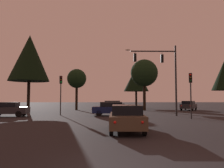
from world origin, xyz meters
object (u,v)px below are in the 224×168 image
(tree_left_far, at_px, (77,79))
(tree_right_cluster, at_px, (29,58))
(car_nearside_lane, at_px, (126,117))
(tree_lot_edge, at_px, (144,73))
(car_parked_lot, at_px, (113,105))
(traffic_light_corner_right, at_px, (191,86))
(car_far_lane, at_px, (189,105))
(tree_behind_sign, at_px, (136,79))
(traffic_signal_mast_arm, at_px, (163,68))
(car_crossing_left, at_px, (112,109))
(traffic_light_corner_left, at_px, (61,87))
(car_crossing_right, at_px, (8,109))

(tree_left_far, xyz_separation_m, tree_right_cluster, (-5.48, -6.86, 2.22))
(car_nearside_lane, bearing_deg, tree_lot_edge, 78.03)
(car_parked_lot, relative_size, tree_right_cluster, 0.41)
(traffic_light_corner_right, distance_m, car_far_lane, 16.29)
(traffic_light_corner_right, height_order, tree_behind_sign, tree_behind_sign)
(traffic_signal_mast_arm, relative_size, car_far_lane, 1.69)
(tree_right_cluster, distance_m, tree_lot_edge, 17.46)
(car_crossing_left, distance_m, tree_right_cluster, 14.09)
(car_parked_lot, distance_m, tree_lot_edge, 7.89)
(car_far_lane, distance_m, tree_left_far, 18.88)
(car_nearside_lane, bearing_deg, tree_left_far, 104.74)
(tree_behind_sign, height_order, tree_right_cluster, tree_right_cluster)
(car_parked_lot, bearing_deg, tree_right_cluster, -143.30)
(traffic_signal_mast_arm, height_order, traffic_light_corner_left, traffic_signal_mast_arm)
(car_crossing_right, height_order, tree_behind_sign, tree_behind_sign)
(car_nearside_lane, bearing_deg, traffic_light_corner_left, 117.33)
(traffic_light_corner_right, xyz_separation_m, car_nearside_lane, (-6.70, -7.69, -2.25))
(car_crossing_left, height_order, car_crossing_right, same)
(traffic_signal_mast_arm, relative_size, traffic_light_corner_right, 1.81)
(car_nearside_lane, height_order, car_crossing_left, same)
(traffic_light_corner_left, height_order, car_far_lane, traffic_light_corner_left)
(car_far_lane, relative_size, tree_behind_sign, 0.55)
(traffic_light_corner_left, relative_size, traffic_light_corner_right, 1.05)
(traffic_signal_mast_arm, distance_m, car_crossing_right, 17.14)
(traffic_light_corner_right, relative_size, tree_right_cluster, 0.41)
(car_parked_lot, bearing_deg, traffic_signal_mast_arm, -70.28)
(tree_left_far, xyz_separation_m, tree_lot_edge, (11.06, -1.47, 0.81))
(car_far_lane, bearing_deg, tree_behind_sign, 127.99)
(car_nearside_lane, height_order, tree_left_far, tree_left_far)
(traffic_light_corner_right, relative_size, car_nearside_lane, 0.91)
(tree_behind_sign, bearing_deg, car_parked_lot, -126.73)
(tree_lot_edge, bearing_deg, tree_left_far, 172.42)
(traffic_signal_mast_arm, relative_size, car_crossing_right, 1.85)
(car_far_lane, xyz_separation_m, tree_right_cluster, (-23.82, -5.83, 6.60))
(car_nearside_lane, height_order, car_crossing_right, same)
(car_far_lane, relative_size, tree_lot_edge, 0.56)
(car_nearside_lane, relative_size, tree_lot_edge, 0.57)
(traffic_light_corner_left, distance_m, tree_left_far, 11.52)
(traffic_light_corner_right, bearing_deg, car_parked_lot, 111.06)
(car_far_lane, height_order, tree_left_far, tree_left_far)
(traffic_light_corner_left, xyz_separation_m, tree_lot_edge, (11.27, 9.88, 2.79))
(traffic_light_corner_left, relative_size, tree_right_cluster, 0.43)
(traffic_signal_mast_arm, xyz_separation_m, car_parked_lot, (-5.18, 14.46, -4.45))
(traffic_light_corner_left, xyz_separation_m, tree_behind_sign, (11.21, 19.71, 2.66))
(car_parked_lot, relative_size, tree_left_far, 0.63)
(car_crossing_left, distance_m, tree_behind_sign, 21.95)
(traffic_light_corner_left, xyz_separation_m, tree_right_cluster, (-5.28, 4.49, 4.21))
(car_crossing_right, distance_m, car_parked_lot, 18.86)
(traffic_light_corner_right, bearing_deg, tree_behind_sign, 94.64)
(traffic_light_corner_right, distance_m, tree_lot_edge, 15.19)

